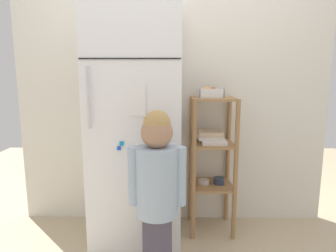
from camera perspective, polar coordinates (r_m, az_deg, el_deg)
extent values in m
plane|color=tan|center=(2.54, 0.92, -21.14)|extent=(6.00, 6.00, 0.00)
cube|color=silver|center=(2.54, 0.94, 6.71)|extent=(2.71, 0.03, 2.34)
cube|color=white|center=(2.25, -6.23, -0.16)|extent=(0.67, 0.61, 1.84)
cube|color=black|center=(1.91, -7.61, 13.10)|extent=(0.66, 0.01, 0.01)
cylinder|color=silver|center=(1.95, -15.44, 5.36)|extent=(0.02, 0.02, 0.40)
cube|color=white|center=(1.91, -6.69, 4.97)|extent=(0.15, 0.01, 0.20)
cube|color=#108EC3|center=(1.97, -9.18, -3.45)|extent=(0.03, 0.01, 0.03)
cube|color=gold|center=(1.92, -4.14, -0.28)|extent=(0.03, 0.01, 0.03)
cube|color=blue|center=(1.98, -9.68, -4.37)|extent=(0.03, 0.01, 0.02)
cube|color=gold|center=(2.01, -5.11, -9.64)|extent=(0.04, 0.01, 0.04)
cube|color=#6021E7|center=(2.00, -1.64, -9.59)|extent=(0.04, 0.01, 0.04)
cube|color=#4C4657|center=(2.00, -2.07, -22.79)|extent=(0.18, 0.11, 0.45)
cylinder|color=#9EB2C6|center=(1.80, -2.16, -10.83)|extent=(0.26, 0.26, 0.43)
sphere|color=#9EB2C6|center=(1.82, -2.08, -3.87)|extent=(0.11, 0.11, 0.11)
sphere|color=#A87A5B|center=(1.72, -2.22, -1.32)|extent=(0.19, 0.19, 0.19)
sphere|color=tan|center=(1.71, -2.23, 0.44)|extent=(0.17, 0.17, 0.17)
cylinder|color=#9EB2C6|center=(1.80, -6.76, -9.78)|extent=(0.07, 0.07, 0.37)
cylinder|color=#9EB2C6|center=(1.79, 2.47, -9.87)|extent=(0.07, 0.07, 0.37)
cylinder|color=#9E7247|center=(2.29, 5.11, -8.98)|extent=(0.04, 0.04, 1.14)
cylinder|color=#9E7247|center=(2.34, 13.23, -8.80)|extent=(0.04, 0.04, 1.14)
cylinder|color=#9E7247|center=(2.60, 4.56, -6.72)|extent=(0.04, 0.04, 1.14)
cylinder|color=#9E7247|center=(2.64, 11.73, -6.62)|extent=(0.04, 0.04, 1.14)
cube|color=#9E7247|center=(2.36, 9.01, 5.36)|extent=(0.35, 0.34, 0.02)
cube|color=#9E7247|center=(2.41, 8.77, -3.52)|extent=(0.35, 0.34, 0.02)
cube|color=#9E7247|center=(2.52, 8.56, -11.44)|extent=(0.35, 0.34, 0.02)
cube|color=white|center=(2.40, 8.99, -3.00)|extent=(0.20, 0.20, 0.03)
cube|color=white|center=(2.41, 8.25, -2.09)|extent=(0.20, 0.20, 0.03)
cube|color=#C6AD8E|center=(2.39, 8.36, -1.38)|extent=(0.20, 0.20, 0.03)
cylinder|color=beige|center=(2.50, 7.10, -10.90)|extent=(0.09, 0.09, 0.04)
cylinder|color=#2D384C|center=(2.51, 10.04, -10.61)|extent=(0.09, 0.09, 0.06)
cube|color=white|center=(2.37, 8.36, 5.69)|extent=(0.19, 0.19, 0.01)
cube|color=white|center=(2.28, 8.69, 6.39)|extent=(0.19, 0.01, 0.07)
cube|color=white|center=(2.46, 8.08, 6.65)|extent=(0.19, 0.01, 0.07)
cube|color=white|center=(2.36, 6.12, 6.56)|extent=(0.01, 0.19, 0.07)
cube|color=white|center=(2.38, 10.60, 6.48)|extent=(0.01, 0.19, 0.07)
sphere|color=#A12E08|center=(2.35, 9.16, 6.49)|extent=(0.06, 0.06, 0.06)
sphere|color=#C4401D|center=(2.40, 8.17, 6.62)|extent=(0.07, 0.07, 0.07)
sphere|color=#AE3113|center=(2.38, 8.92, 6.67)|extent=(0.07, 0.07, 0.07)
sphere|color=orange|center=(2.34, 7.74, 6.69)|extent=(0.08, 0.08, 0.08)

